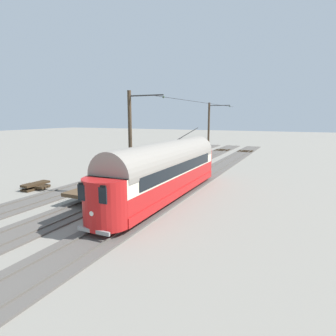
# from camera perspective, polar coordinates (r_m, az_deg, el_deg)

# --- Properties ---
(ground_plane) EXTENTS (220.00, 220.00, 0.00)m
(ground_plane) POSITION_cam_1_polar(r_m,az_deg,el_deg) (25.31, -7.10, -3.83)
(ground_plane) COLOR gray
(track_streetcar_siding) EXTENTS (2.80, 80.00, 0.18)m
(track_streetcar_siding) POSITION_cam_1_polar(r_m,az_deg,el_deg) (23.67, 1.94, -4.61)
(track_streetcar_siding) COLOR #56514C
(track_streetcar_siding) RESTS_ON ground
(track_adjacent_siding) EXTENTS (2.80, 80.00, 0.18)m
(track_adjacent_siding) POSITION_cam_1_polar(r_m,az_deg,el_deg) (25.55, -6.73, -3.57)
(track_adjacent_siding) COLOR #56514C
(track_adjacent_siding) RESTS_ON ground
(track_third_siding) EXTENTS (2.80, 80.00, 0.18)m
(track_third_siding) POSITION_cam_1_polar(r_m,az_deg,el_deg) (27.93, -14.04, -2.62)
(track_third_siding) COLOR #56514C
(track_third_siding) RESTS_ON ground
(vintage_streetcar) EXTENTS (2.65, 16.95, 4.93)m
(vintage_streetcar) POSITION_cam_1_polar(r_m,az_deg,el_deg) (21.27, -0.32, -0.20)
(vintage_streetcar) COLOR red
(vintage_streetcar) RESTS_ON ground
(flatcar_adjacent) EXTENTS (2.80, 11.00, 1.60)m
(flatcar_adjacent) POSITION_cam_1_polar(r_m,az_deg,el_deg) (24.17, -8.59, -2.44)
(flatcar_adjacent) COLOR brown
(flatcar_adjacent) RESTS_ON ground
(catenary_pole_foreground) EXTENTS (3.03, 0.28, 7.99)m
(catenary_pole_foreground) POSITION_cam_1_polar(r_m,az_deg,el_deg) (40.19, 8.19, 7.30)
(catenary_pole_foreground) COLOR #423323
(catenary_pole_foreground) RESTS_ON ground
(catenary_pole_mid_near) EXTENTS (3.03, 0.28, 7.99)m
(catenary_pole_mid_near) POSITION_cam_1_polar(r_m,az_deg,el_deg) (21.93, -7.34, 5.07)
(catenary_pole_mid_near) COLOR #423323
(catenary_pole_mid_near) RESTS_ON ground
(overhead_wire_run) EXTENTS (2.83, 23.96, 0.18)m
(overhead_wire_run) POSITION_cam_1_polar(r_m,az_deg,el_deg) (30.53, 7.96, 12.61)
(overhead_wire_run) COLOR black
(overhead_wire_run) RESTS_ON ground
(spare_tie_stack) EXTENTS (2.40, 2.40, 0.54)m
(spare_tie_stack) POSITION_cam_1_polar(r_m,az_deg,el_deg) (26.96, -24.79, -3.25)
(spare_tie_stack) COLOR #382819
(spare_tie_stack) RESTS_ON ground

